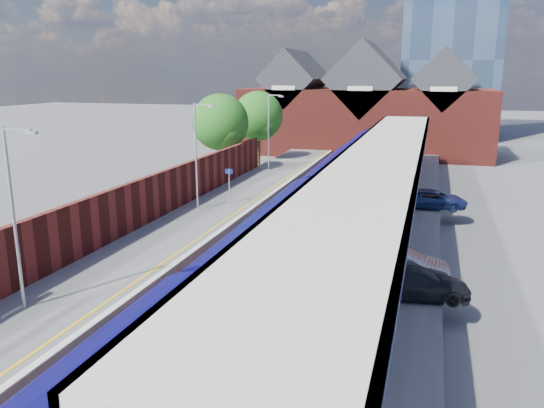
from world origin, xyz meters
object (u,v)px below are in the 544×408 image
at_px(lamp_post_b, 16,208).
at_px(parked_car_silver, 401,265).
at_px(train, 315,201).
at_px(parked_car_blue, 433,199).
at_px(lamp_post_c, 198,150).
at_px(lamp_post_d, 270,127).
at_px(parked_car_dark, 415,283).
at_px(platform_sign, 229,180).

height_order(lamp_post_b, parked_car_silver, lamp_post_b).
bearing_deg(lamp_post_b, train, 63.74).
bearing_deg(parked_car_blue, parked_car_silver, 173.02).
bearing_deg(train, lamp_post_c, 179.46).
distance_m(lamp_post_d, parked_car_silver, 28.47).
xyz_separation_m(lamp_post_b, lamp_post_c, (0.00, 16.00, 0.00)).
distance_m(lamp_post_b, parked_car_blue, 25.87).
height_order(lamp_post_b, parked_car_dark, lamp_post_b).
relative_size(lamp_post_d, platform_sign, 2.80).
distance_m(parked_car_dark, parked_car_blue, 15.53).
bearing_deg(lamp_post_d, lamp_post_b, -90.00).
bearing_deg(lamp_post_d, parked_car_silver, -61.19).
bearing_deg(parked_car_silver, parked_car_blue, -6.95).
height_order(lamp_post_d, platform_sign, lamp_post_d).
height_order(lamp_post_c, platform_sign, lamp_post_c).
xyz_separation_m(train, parked_car_silver, (5.77, -8.70, -0.44)).
xyz_separation_m(parked_car_silver, parked_car_blue, (1.22, 13.70, -0.05)).
bearing_deg(platform_sign, lamp_post_c, -124.26).
relative_size(lamp_post_b, platform_sign, 2.80).
relative_size(train, parked_car_dark, 15.15).
bearing_deg(train, parked_car_silver, -56.45).
distance_m(lamp_post_c, lamp_post_d, 16.00).
distance_m(platform_sign, parked_car_silver, 16.36).
distance_m(lamp_post_b, lamp_post_c, 16.00).
bearing_deg(parked_car_dark, parked_car_blue, -11.51).
bearing_deg(lamp_post_d, lamp_post_c, -90.00).
distance_m(parked_car_silver, parked_car_blue, 13.75).
bearing_deg(parked_car_dark, train, 21.99).
xyz_separation_m(train, platform_sign, (-6.49, 2.07, 0.57)).
distance_m(lamp_post_c, platform_sign, 3.34).
distance_m(lamp_post_d, parked_car_blue, 18.83).
distance_m(lamp_post_d, parked_car_dark, 30.38).
height_order(train, platform_sign, platform_sign).
relative_size(train, lamp_post_c, 9.42).
relative_size(platform_sign, parked_car_silver, 0.61).
relative_size(platform_sign, parked_car_dark, 0.57).
relative_size(parked_car_dark, parked_car_blue, 0.97).
bearing_deg(parked_car_silver, platform_sign, 46.84).
height_order(lamp_post_b, platform_sign, lamp_post_b).
bearing_deg(parked_car_dark, lamp_post_b, 101.31).
xyz_separation_m(train, parked_car_dark, (6.42, -10.53, -0.49)).
distance_m(lamp_post_c, parked_car_silver, 16.54).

